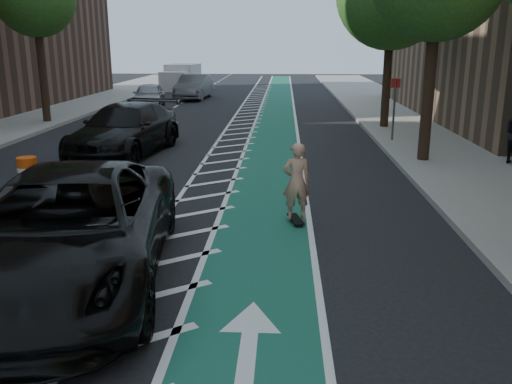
# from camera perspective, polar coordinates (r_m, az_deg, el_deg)

# --- Properties ---
(ground) EXTENTS (120.00, 120.00, 0.00)m
(ground) POSITION_cam_1_polar(r_m,az_deg,el_deg) (10.29, -16.77, -6.76)
(ground) COLOR black
(ground) RESTS_ON ground
(bike_lane) EXTENTS (2.00, 90.00, 0.01)m
(bike_lane) POSITION_cam_1_polar(r_m,az_deg,el_deg) (19.32, 1.68, 4.20)
(bike_lane) COLOR #165044
(bike_lane) RESTS_ON ground
(buffer_strip) EXTENTS (1.40, 90.00, 0.01)m
(buffer_strip) POSITION_cam_1_polar(r_m,az_deg,el_deg) (19.41, -2.76, 4.24)
(buffer_strip) COLOR silver
(buffer_strip) RESTS_ON ground
(sidewalk_right) EXTENTS (5.00, 90.00, 0.15)m
(sidewalk_right) POSITION_cam_1_polar(r_m,az_deg,el_deg) (20.24, 20.45, 3.95)
(sidewalk_right) COLOR gray
(sidewalk_right) RESTS_ON ground
(curb_right) EXTENTS (0.12, 90.00, 0.16)m
(curb_right) POSITION_cam_1_polar(r_m,az_deg,el_deg) (19.64, 13.61, 4.18)
(curb_right) COLOR gray
(curb_right) RESTS_ON ground
(sign_post) EXTENTS (0.35, 0.08, 2.47)m
(sign_post) POSITION_cam_1_polar(r_m,az_deg,el_deg) (21.50, 14.33, 8.51)
(sign_post) COLOR #4C4C4C
(sign_post) RESTS_ON ground
(skateboard) EXTENTS (0.38, 0.80, 0.10)m
(skateboard) POSITION_cam_1_polar(r_m,az_deg,el_deg) (11.77, 4.20, -2.87)
(skateboard) COLOR black
(skateboard) RESTS_ON ground
(skateboarder) EXTENTS (0.68, 0.52, 1.66)m
(skateboarder) POSITION_cam_1_polar(r_m,az_deg,el_deg) (11.53, 4.28, 1.14)
(skateboarder) COLOR tan
(skateboarder) RESTS_ON skateboard
(suv_near) EXTENTS (3.85, 6.90, 1.82)m
(suv_near) POSITION_cam_1_polar(r_m,az_deg,el_deg) (9.12, -19.25, -3.74)
(suv_near) COLOR black
(suv_near) RESTS_ON ground
(suv_far) EXTENTS (3.22, 6.23, 1.73)m
(suv_far) POSITION_cam_1_polar(r_m,az_deg,el_deg) (19.40, -13.62, 6.39)
(suv_far) COLOR black
(suv_far) RESTS_ON ground
(car_silver) EXTENTS (2.16, 4.38, 1.43)m
(car_silver) POSITION_cam_1_polar(r_m,az_deg,el_deg) (33.73, -11.21, 9.97)
(car_silver) COLOR gray
(car_silver) RESTS_ON ground
(car_grey) EXTENTS (2.10, 5.16, 1.66)m
(car_grey) POSITION_cam_1_polar(r_m,az_deg,el_deg) (38.18, -6.53, 10.94)
(car_grey) COLOR #5A5A5F
(car_grey) RESTS_ON ground
(box_truck) EXTENTS (2.73, 5.14, 2.05)m
(box_truck) POSITION_cam_1_polar(r_m,az_deg,el_deg) (46.04, -7.90, 11.80)
(box_truck) COLOR silver
(box_truck) RESTS_ON ground
(barrel_a) EXTENTS (0.65, 0.65, 0.88)m
(barrel_a) POSITION_cam_1_polar(r_m,az_deg,el_deg) (15.50, -22.86, 1.71)
(barrel_a) COLOR #E74B0C
(barrel_a) RESTS_ON ground
(barrel_b) EXTENTS (0.69, 0.69, 0.94)m
(barrel_b) POSITION_cam_1_polar(r_m,az_deg,el_deg) (22.12, -13.19, 6.39)
(barrel_b) COLOR #FF4E0D
(barrel_b) RESTS_ON ground
(barrel_c) EXTENTS (0.73, 0.73, 0.99)m
(barrel_c) POSITION_cam_1_polar(r_m,az_deg,el_deg) (24.38, -10.95, 7.39)
(barrel_c) COLOR #FF660D
(barrel_c) RESTS_ON ground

